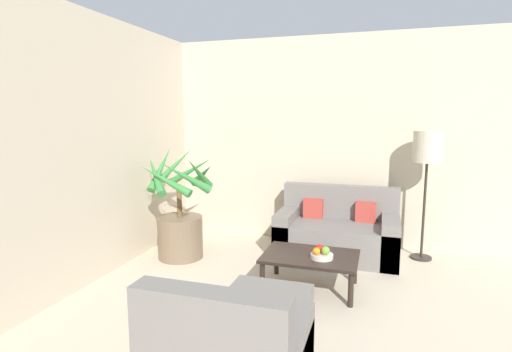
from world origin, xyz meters
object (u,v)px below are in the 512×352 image
Objects in this scene: potted_palm at (180,220)px; floor_lamp at (428,152)px; fruit_bowl at (322,256)px; orange_fruit at (317,251)px; sofa_loveseat at (337,233)px; coffee_table at (310,259)px; apple_red at (319,248)px; apple_green at (326,251)px; ottoman at (267,315)px.

potted_palm is 0.88× the size of floor_lamp.
fruit_bowl is at bearing -127.73° from floor_lamp.
floor_lamp is 1.90m from orange_fruit.
potted_palm reaches higher than sofa_loveseat.
floor_lamp reaches higher than coffee_table.
floor_lamp reaches higher than apple_red.
potted_palm is 1.77m from apple_red.
apple_green reaches higher than ottoman.
apple_green is (0.15, -0.08, 0.13)m from coffee_table.
potted_palm is 1.81m from fruit_bowl.
sofa_loveseat reaches higher than fruit_bowl.
apple_red is (-0.03, 0.04, 0.06)m from fruit_bowl.
sofa_loveseat is (1.77, 0.63, -0.18)m from potted_palm.
potted_palm is 18.38× the size of orange_fruit.
coffee_table is 0.21m from apple_green.
fruit_bowl is 2.98× the size of orange_fruit.
floor_lamp is 1.87m from fruit_bowl.
fruit_bowl is 0.09m from orange_fruit.
fruit_bowl is 2.66× the size of apple_green.
apple_red reaches higher than orange_fruit.
fruit_bowl is at bearing -27.76° from coffee_table.
apple_red is 1.01m from ottoman.
coffee_table is at bearing 152.24° from fruit_bowl.
potted_palm is at bearing -163.37° from floor_lamp.
potted_palm is 2.98m from floor_lamp.
orange_fruit is (-0.08, -0.03, -0.00)m from apple_green.
floor_lamp is 1.83m from apple_green.
coffee_table is at bearing -14.10° from potted_palm.
orange_fruit is (0.07, -0.11, 0.12)m from coffee_table.
apple_red is 0.95× the size of apple_green.
potted_palm is 2.12× the size of ottoman.
coffee_table is at bearing -97.97° from sofa_loveseat.
orange_fruit is (-0.04, -0.05, 0.06)m from fruit_bowl.
ottoman is at bearing -104.57° from apple_red.
sofa_loveseat is 0.93× the size of floor_lamp.
fruit_bowl is at bearing 47.42° from orange_fruit.
sofa_loveseat is 1.56× the size of coffee_table.
apple_red is (1.71, -0.43, -0.03)m from potted_palm.
ottoman is at bearing -105.28° from orange_fruit.
apple_red reaches higher than fruit_bowl.
ottoman is at bearing -107.07° from fruit_bowl.
apple_green is at bearing -15.22° from potted_palm.
sofa_loveseat is at bearing -168.87° from floor_lamp.
apple_red is at bearing -93.21° from sofa_loveseat.
potted_palm is at bearing 163.05° from orange_fruit.
coffee_table is at bearing 153.69° from apple_green.
potted_palm reaches higher than apple_red.
sofa_loveseat is 1.05m from coffee_table.
sofa_loveseat is at bearing 88.59° from fruit_bowl.
coffee_table is 1.45× the size of ottoman.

